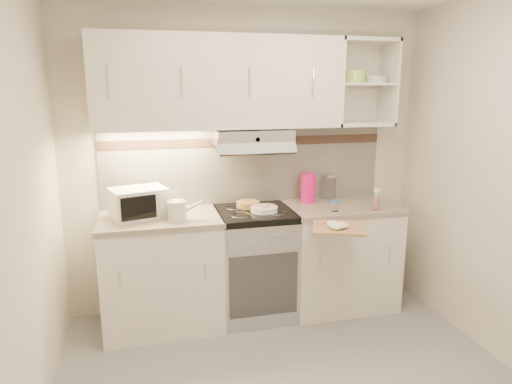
{
  "coord_description": "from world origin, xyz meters",
  "views": [
    {
      "loc": [
        -0.84,
        -2.33,
        1.87
      ],
      "look_at": [
        -0.03,
        0.95,
        1.09
      ],
      "focal_mm": 32.0,
      "sensor_mm": 36.0,
      "label": 1
    }
  ],
  "objects_px": {
    "watering_can": "(178,210)",
    "pink_pitcher": "(308,188)",
    "glass_jar": "(329,187)",
    "electric_range": "(255,263)",
    "microwave": "(139,203)",
    "spray_bottle": "(376,201)",
    "plate_stack": "(264,209)",
    "cutting_board": "(339,228)"
  },
  "relations": [
    {
      "from": "microwave",
      "to": "electric_range",
      "type": "bearing_deg",
      "value": -18.14
    },
    {
      "from": "microwave",
      "to": "cutting_board",
      "type": "bearing_deg",
      "value": -37.26
    },
    {
      "from": "electric_range",
      "to": "pink_pitcher",
      "type": "bearing_deg",
      "value": 16.87
    },
    {
      "from": "glass_jar",
      "to": "pink_pitcher",
      "type": "bearing_deg",
      "value": -167.97
    },
    {
      "from": "cutting_board",
      "to": "spray_bottle",
      "type": "bearing_deg",
      "value": 53.75
    },
    {
      "from": "electric_range",
      "to": "pink_pitcher",
      "type": "distance_m",
      "value": 0.78
    },
    {
      "from": "plate_stack",
      "to": "spray_bottle",
      "type": "relative_size",
      "value": 1.14
    },
    {
      "from": "watering_can",
      "to": "plate_stack",
      "type": "height_order",
      "value": "watering_can"
    },
    {
      "from": "electric_range",
      "to": "microwave",
      "type": "xyz_separation_m",
      "value": [
        -0.9,
        0.02,
        0.56
      ]
    },
    {
      "from": "plate_stack",
      "to": "cutting_board",
      "type": "height_order",
      "value": "plate_stack"
    },
    {
      "from": "electric_range",
      "to": "watering_can",
      "type": "xyz_separation_m",
      "value": [
        -0.62,
        -0.14,
        0.53
      ]
    },
    {
      "from": "plate_stack",
      "to": "electric_range",
      "type": "bearing_deg",
      "value": 140.29
    },
    {
      "from": "pink_pitcher",
      "to": "spray_bottle",
      "type": "xyz_separation_m",
      "value": [
        0.44,
        -0.37,
        -0.05
      ]
    },
    {
      "from": "pink_pitcher",
      "to": "cutting_board",
      "type": "relative_size",
      "value": 0.68
    },
    {
      "from": "plate_stack",
      "to": "spray_bottle",
      "type": "height_order",
      "value": "spray_bottle"
    },
    {
      "from": "microwave",
      "to": "spray_bottle",
      "type": "bearing_deg",
      "value": -24.19
    },
    {
      "from": "watering_can",
      "to": "pink_pitcher",
      "type": "height_order",
      "value": "pink_pitcher"
    },
    {
      "from": "microwave",
      "to": "glass_jar",
      "type": "relative_size",
      "value": 2.09
    },
    {
      "from": "plate_stack",
      "to": "spray_bottle",
      "type": "bearing_deg",
      "value": -10.68
    },
    {
      "from": "pink_pitcher",
      "to": "spray_bottle",
      "type": "distance_m",
      "value": 0.58
    },
    {
      "from": "microwave",
      "to": "watering_can",
      "type": "relative_size",
      "value": 1.72
    },
    {
      "from": "watering_can",
      "to": "plate_stack",
      "type": "bearing_deg",
      "value": 8.75
    },
    {
      "from": "microwave",
      "to": "spray_bottle",
      "type": "height_order",
      "value": "microwave"
    },
    {
      "from": "watering_can",
      "to": "glass_jar",
      "type": "height_order",
      "value": "watering_can"
    },
    {
      "from": "watering_can",
      "to": "pink_pitcher",
      "type": "bearing_deg",
      "value": 16.27
    },
    {
      "from": "microwave",
      "to": "spray_bottle",
      "type": "relative_size",
      "value": 2.46
    },
    {
      "from": "electric_range",
      "to": "spray_bottle",
      "type": "height_order",
      "value": "spray_bottle"
    },
    {
      "from": "cutting_board",
      "to": "watering_can",
      "type": "bearing_deg",
      "value": -177.06
    },
    {
      "from": "cutting_board",
      "to": "pink_pitcher",
      "type": "bearing_deg",
      "value": 110.72
    },
    {
      "from": "electric_range",
      "to": "spray_bottle",
      "type": "xyz_separation_m",
      "value": [
        0.95,
        -0.22,
        0.52
      ]
    },
    {
      "from": "watering_can",
      "to": "spray_bottle",
      "type": "height_order",
      "value": "watering_can"
    },
    {
      "from": "plate_stack",
      "to": "microwave",
      "type": "bearing_deg",
      "value": 175.49
    },
    {
      "from": "microwave",
      "to": "plate_stack",
      "type": "relative_size",
      "value": 2.16
    },
    {
      "from": "microwave",
      "to": "watering_can",
      "type": "distance_m",
      "value": 0.33
    },
    {
      "from": "electric_range",
      "to": "watering_can",
      "type": "relative_size",
      "value": 3.32
    },
    {
      "from": "cutting_board",
      "to": "electric_range",
      "type": "bearing_deg",
      "value": 156.16
    },
    {
      "from": "pink_pitcher",
      "to": "cutting_board",
      "type": "bearing_deg",
      "value": -89.67
    },
    {
      "from": "glass_jar",
      "to": "electric_range",
      "type": "bearing_deg",
      "value": -164.54
    },
    {
      "from": "watering_can",
      "to": "pink_pitcher",
      "type": "relative_size",
      "value": 1.08
    },
    {
      "from": "electric_range",
      "to": "glass_jar",
      "type": "bearing_deg",
      "value": 15.46
    },
    {
      "from": "electric_range",
      "to": "plate_stack",
      "type": "bearing_deg",
      "value": -39.71
    },
    {
      "from": "microwave",
      "to": "cutting_board",
      "type": "xyz_separation_m",
      "value": [
        1.4,
        -0.53,
        -0.14
      ]
    }
  ]
}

